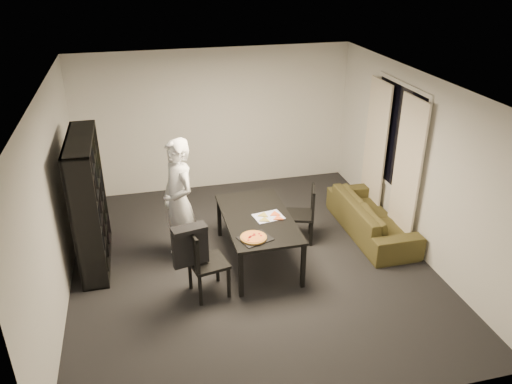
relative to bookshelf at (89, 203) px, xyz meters
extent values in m
cube|color=black|center=(2.16, -0.60, -0.95)|extent=(5.00, 5.50, 0.01)
cube|color=white|center=(2.16, -0.60, 1.65)|extent=(5.00, 5.50, 0.01)
cube|color=silver|center=(2.16, 2.15, 0.35)|extent=(5.00, 0.01, 2.60)
cube|color=silver|center=(2.16, -3.35, 0.35)|extent=(5.00, 0.01, 2.60)
cube|color=silver|center=(-0.34, -0.60, 0.35)|extent=(0.01, 5.50, 2.60)
cube|color=silver|center=(4.66, -0.60, 0.35)|extent=(0.01, 5.50, 2.60)
cube|color=black|center=(4.64, 0.00, 0.55)|extent=(0.02, 1.40, 1.60)
cube|color=white|center=(4.64, 0.00, 0.55)|extent=(0.03, 1.52, 1.72)
cube|color=silver|center=(4.56, -0.52, 0.20)|extent=(0.03, 0.70, 2.25)
cube|color=silver|center=(4.56, 0.52, 0.20)|extent=(0.03, 0.70, 2.25)
cube|color=black|center=(0.00, 0.00, 0.00)|extent=(0.35, 1.50, 1.90)
cube|color=black|center=(2.28, -0.53, -0.27)|extent=(0.94, 1.69, 0.04)
cube|color=black|center=(1.86, -1.33, -0.62)|extent=(0.06, 0.06, 0.67)
cube|color=black|center=(2.70, -1.33, -0.62)|extent=(0.06, 0.06, 0.67)
cube|color=black|center=(1.86, 0.27, -0.62)|extent=(0.06, 0.06, 0.67)
cube|color=black|center=(2.70, 0.27, -0.62)|extent=(0.06, 0.06, 0.67)
cube|color=black|center=(1.47, -1.15, -0.48)|extent=(0.54, 0.54, 0.04)
cube|color=black|center=(1.27, -1.20, -0.22)|extent=(0.14, 0.46, 0.49)
cube|color=black|center=(1.27, -1.20, 0.01)|extent=(0.12, 0.43, 0.05)
cube|color=black|center=(1.70, -1.30, -0.73)|extent=(0.04, 0.04, 0.45)
cube|color=black|center=(1.62, -0.92, -0.73)|extent=(0.04, 0.04, 0.45)
cube|color=black|center=(1.32, -1.39, -0.73)|extent=(0.04, 0.04, 0.45)
cube|color=black|center=(1.24, -1.00, -0.73)|extent=(0.04, 0.04, 0.45)
cube|color=black|center=(3.05, -0.15, -0.52)|extent=(0.53, 0.53, 0.04)
cube|color=black|center=(3.23, -0.20, -0.28)|extent=(0.17, 0.41, 0.45)
cube|color=black|center=(3.23, -0.20, -0.07)|extent=(0.15, 0.39, 0.05)
cube|color=black|center=(2.93, 0.08, -0.75)|extent=(0.04, 0.04, 0.41)
cube|color=black|center=(2.82, -0.26, -0.75)|extent=(0.04, 0.04, 0.41)
cube|color=black|center=(3.27, -0.03, -0.75)|extent=(0.04, 0.04, 0.41)
cube|color=black|center=(3.16, -0.37, -0.75)|extent=(0.04, 0.04, 0.41)
cube|color=black|center=(1.25, -1.20, -0.19)|extent=(0.46, 0.18, 0.49)
cube|color=black|center=(1.25, -1.20, 0.08)|extent=(0.46, 0.28, 0.05)
imported|color=white|center=(1.22, -0.20, -0.03)|extent=(0.66, 0.78, 1.84)
cube|color=black|center=(2.11, -1.10, -0.24)|extent=(0.48, 0.43, 0.01)
cylinder|color=olive|center=(2.08, -1.10, -0.22)|extent=(0.35, 0.35, 0.02)
cylinder|color=orange|center=(2.08, -1.10, -0.21)|extent=(0.31, 0.31, 0.01)
cube|color=white|center=(2.43, -0.57, -0.24)|extent=(0.44, 0.36, 0.01)
imported|color=#3C3A18|center=(4.23, -0.22, -0.66)|extent=(0.77, 1.96, 0.57)
camera|label=1|loc=(0.77, -6.53, 3.16)|focal=35.00mm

